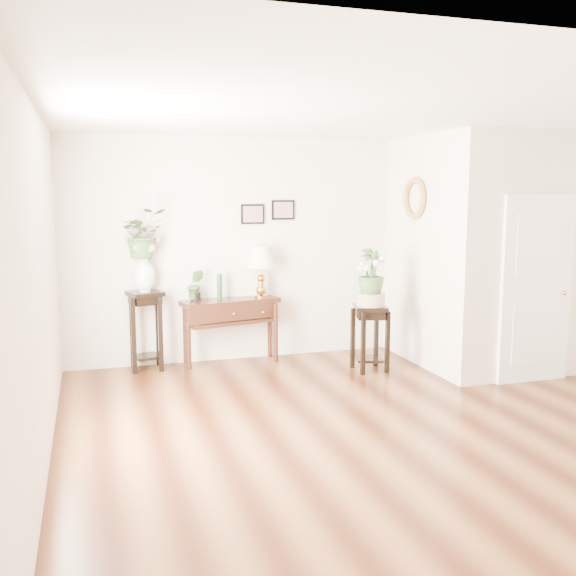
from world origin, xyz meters
name	(u,v)px	position (x,y,z in m)	size (l,w,h in m)	color
floor	(395,423)	(0.00, 0.00, 0.00)	(6.00, 5.50, 0.02)	brown
ceiling	(402,112)	(0.00, 0.00, 2.80)	(6.00, 5.50, 0.02)	white
wall_back	(301,248)	(0.00, 2.75, 1.40)	(6.00, 0.02, 2.80)	beige
wall_left	(40,287)	(-3.00, 0.00, 1.40)	(0.02, 5.50, 2.80)	beige
partition	(485,251)	(2.10, 1.77, 1.40)	(1.80, 1.95, 2.80)	beige
door	(536,289)	(2.10, 0.78, 1.05)	(0.90, 0.05, 2.10)	white
art_print_left	(253,214)	(-0.65, 2.73, 1.85)	(0.30, 0.02, 0.25)	black
art_print_right	(283,210)	(-0.25, 2.73, 1.90)	(0.30, 0.02, 0.25)	black
wall_ornament	(414,198)	(1.16, 1.90, 2.05)	(0.51, 0.51, 0.07)	#A78240
console_table	(231,331)	(-0.99, 2.57, 0.40)	(1.21, 0.40, 0.81)	#3C1E0F
table_lamp	(261,270)	(-0.59, 2.57, 1.16)	(0.37, 0.37, 0.66)	#B4852A
green_vase	(220,286)	(-1.12, 2.57, 0.98)	(0.07, 0.07, 0.32)	#13421D
potted_plant	(196,286)	(-1.41, 2.57, 0.99)	(0.20, 0.16, 0.37)	#38602B
plant_stand_a	(146,331)	(-2.02, 2.57, 0.48)	(0.37, 0.37, 0.95)	black
porcelain_vase	(144,273)	(-2.02, 2.57, 1.18)	(0.26, 0.26, 0.44)	silver
lily_arrangement	(143,233)	(-2.02, 2.57, 1.65)	(0.53, 0.46, 0.59)	#38602B
plant_stand_b	(370,338)	(0.53, 1.73, 0.39)	(0.37, 0.37, 0.79)	black
ceramic_bowl	(371,299)	(0.53, 1.73, 0.87)	(0.34, 0.34, 0.15)	beige
narcissus	(371,272)	(0.53, 1.73, 1.19)	(0.31, 0.31, 0.56)	#38602B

